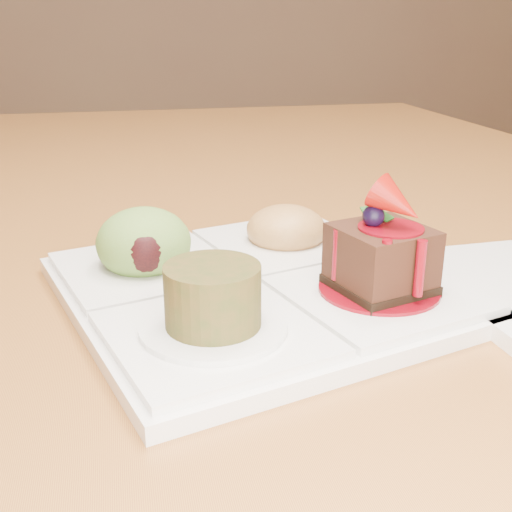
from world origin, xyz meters
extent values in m
cube|color=olive|center=(0.00, 0.00, 0.73)|extent=(1.00, 1.80, 0.04)
cylinder|color=olive|center=(-0.44, 0.84, 0.35)|extent=(0.06, 0.06, 0.71)
cylinder|color=olive|center=(0.44, 0.84, 0.35)|extent=(0.06, 0.06, 0.71)
cylinder|color=#331D11|center=(0.39, 0.38, 0.20)|extent=(0.03, 0.03, 0.40)
cube|color=silver|center=(-0.12, -0.21, 0.76)|extent=(0.33, 0.33, 0.01)
cube|color=silver|center=(-0.04, -0.25, 0.77)|extent=(0.16, 0.16, 0.01)
cube|color=silver|center=(-0.17, -0.29, 0.77)|extent=(0.16, 0.16, 0.01)
cube|color=silver|center=(-0.21, -0.16, 0.77)|extent=(0.16, 0.16, 0.01)
cube|color=silver|center=(-0.08, -0.13, 0.77)|extent=(0.16, 0.16, 0.01)
cylinder|color=#6B040D|center=(-0.04, -0.25, 0.77)|extent=(0.09, 0.09, 0.00)
cube|color=black|center=(-0.04, -0.25, 0.77)|extent=(0.08, 0.08, 0.01)
cube|color=black|center=(-0.04, -0.25, 0.80)|extent=(0.07, 0.07, 0.04)
cylinder|color=#6B040D|center=(-0.04, -0.25, 0.82)|extent=(0.05, 0.05, 0.00)
sphere|color=black|center=(-0.05, -0.25, 0.82)|extent=(0.02, 0.02, 0.02)
cone|color=maroon|center=(-0.04, -0.26, 0.83)|extent=(0.05, 0.05, 0.04)
cube|color=#174F13|center=(-0.04, -0.24, 0.82)|extent=(0.02, 0.02, 0.01)
cube|color=#174F13|center=(-0.05, -0.24, 0.82)|extent=(0.01, 0.02, 0.01)
cylinder|color=#6B040D|center=(-0.05, -0.29, 0.80)|extent=(0.01, 0.01, 0.04)
cylinder|color=#6B040D|center=(-0.03, -0.29, 0.80)|extent=(0.01, 0.01, 0.04)
cylinder|color=#6B040D|center=(-0.07, -0.25, 0.80)|extent=(0.01, 0.01, 0.04)
cylinder|color=silver|center=(-0.17, -0.29, 0.77)|extent=(0.09, 0.09, 0.00)
cylinder|color=#503717|center=(-0.17, -0.29, 0.79)|extent=(0.06, 0.06, 0.04)
cylinder|color=#4A2E0F|center=(-0.17, -0.29, 0.81)|extent=(0.05, 0.05, 0.00)
ellipsoid|color=#598235|center=(-0.21, -0.16, 0.79)|extent=(0.08, 0.08, 0.06)
ellipsoid|color=black|center=(-0.21, -0.19, 0.79)|extent=(0.04, 0.03, 0.03)
ellipsoid|color=#AE7B3E|center=(-0.08, -0.13, 0.78)|extent=(0.07, 0.07, 0.04)
cube|color=#C0490E|center=(-0.07, -0.12, 0.78)|extent=(0.02, 0.02, 0.02)
cube|color=#597D1B|center=(-0.08, -0.11, 0.78)|extent=(0.02, 0.02, 0.02)
cube|color=#C0490E|center=(-0.09, -0.12, 0.78)|extent=(0.02, 0.02, 0.02)
cube|color=#597D1B|center=(-0.09, -0.13, 0.78)|extent=(0.02, 0.02, 0.02)
cube|color=#C0490E|center=(-0.08, -0.15, 0.78)|extent=(0.02, 0.02, 0.02)
cube|color=#597D1B|center=(-0.07, -0.14, 0.78)|extent=(0.02, 0.02, 0.02)
camera|label=1|loc=(-0.22, -0.65, 0.95)|focal=45.00mm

